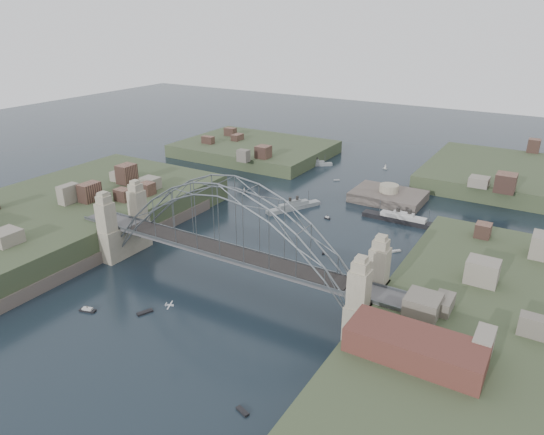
{
  "coord_description": "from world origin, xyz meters",
  "views": [
    {
      "loc": [
        57.16,
        -76.7,
        55.65
      ],
      "look_at": [
        0.0,
        18.0,
        10.0
      ],
      "focal_mm": 32.78,
      "sensor_mm": 36.0,
      "label": 1
    }
  ],
  "objects_px": {
    "bridge": "(228,235)",
    "fort_island": "(388,202)",
    "naval_cruiser_far": "(314,164)",
    "ocean_liner": "(403,220)",
    "wharf_shed": "(415,347)",
    "naval_cruiser_near": "(294,207)"
  },
  "relations": [
    {
      "from": "bridge",
      "to": "ocean_liner",
      "type": "height_order",
      "value": "bridge"
    },
    {
      "from": "bridge",
      "to": "naval_cruiser_far",
      "type": "distance_m",
      "value": 97.1
    },
    {
      "from": "naval_cruiser_far",
      "to": "naval_cruiser_near",
      "type": "bearing_deg",
      "value": -70.99
    },
    {
      "from": "naval_cruiser_near",
      "to": "ocean_liner",
      "type": "relative_size",
      "value": 0.73
    },
    {
      "from": "bridge",
      "to": "fort_island",
      "type": "bearing_deg",
      "value": 80.27
    },
    {
      "from": "bridge",
      "to": "wharf_shed",
      "type": "distance_m",
      "value": 46.23
    },
    {
      "from": "wharf_shed",
      "to": "fort_island",
      "type": "bearing_deg",
      "value": 110.85
    },
    {
      "from": "ocean_liner",
      "to": "bridge",
      "type": "bearing_deg",
      "value": -111.47
    },
    {
      "from": "wharf_shed",
      "to": "ocean_liner",
      "type": "bearing_deg",
      "value": 108.03
    },
    {
      "from": "bridge",
      "to": "ocean_liner",
      "type": "relative_size",
      "value": 3.54
    },
    {
      "from": "wharf_shed",
      "to": "ocean_liner",
      "type": "xyz_separation_m",
      "value": [
        -22.42,
        68.88,
        -9.1
      ]
    },
    {
      "from": "bridge",
      "to": "fort_island",
      "type": "xyz_separation_m",
      "value": [
        12.0,
        70.0,
        -12.66
      ]
    },
    {
      "from": "naval_cruiser_near",
      "to": "naval_cruiser_far",
      "type": "distance_m",
      "value": 47.67
    },
    {
      "from": "wharf_shed",
      "to": "naval_cruiser_far",
      "type": "relative_size",
      "value": 1.63
    },
    {
      "from": "naval_cruiser_far",
      "to": "ocean_liner",
      "type": "bearing_deg",
      "value": -38.71
    },
    {
      "from": "bridge",
      "to": "naval_cruiser_far",
      "type": "xyz_separation_m",
      "value": [
        -25.83,
        92.88,
        -11.58
      ]
    },
    {
      "from": "naval_cruiser_far",
      "to": "ocean_liner",
      "type": "relative_size",
      "value": 0.52
    },
    {
      "from": "fort_island",
      "to": "ocean_liner",
      "type": "relative_size",
      "value": 0.93
    },
    {
      "from": "bridge",
      "to": "naval_cruiser_near",
      "type": "distance_m",
      "value": 50.23
    },
    {
      "from": "naval_cruiser_far",
      "to": "ocean_liner",
      "type": "xyz_separation_m",
      "value": [
        47.41,
        -38.0,
        0.15
      ]
    },
    {
      "from": "fort_island",
      "to": "ocean_liner",
      "type": "bearing_deg",
      "value": -57.64
    },
    {
      "from": "naval_cruiser_near",
      "to": "ocean_liner",
      "type": "distance_m",
      "value": 32.66
    }
  ]
}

